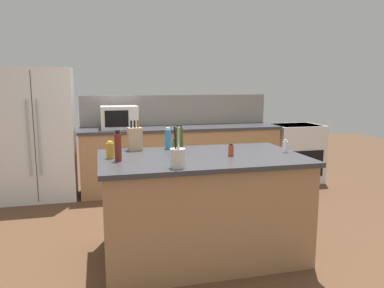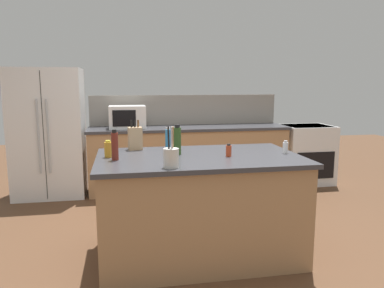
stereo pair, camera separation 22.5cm
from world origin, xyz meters
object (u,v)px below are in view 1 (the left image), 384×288
utensil_crock (178,157)px  honey_jar (110,150)px  range_oven (295,152)px  knife_block (135,139)px  vinegar_bottle (118,147)px  spice_jar_paprika (231,150)px  salt_shaker (285,146)px  refrigerator (39,134)px  olive_oil_bottle (179,141)px  spice_jar_oregano (175,146)px  microwave (119,117)px  dish_soap_bottle (168,139)px

utensil_crock → honey_jar: (-0.49, 0.50, -0.01)m
range_oven → knife_block: (-2.75, -1.77, 0.59)m
vinegar_bottle → spice_jar_paprika: size_ratio=2.30×
salt_shaker → range_oven: bearing=58.2°
refrigerator → honey_jar: 2.35m
olive_oil_bottle → honey_jar: size_ratio=1.85×
spice_jar_oregano → salt_shaker: spice_jar_oregano is taller
range_oven → salt_shaker: bearing=-121.8°
vinegar_bottle → olive_oil_bottle: bearing=14.6°
range_oven → microwave: size_ratio=1.79×
range_oven → vinegar_bottle: size_ratio=3.53×
range_oven → microwave: microwave is taller
spice_jar_oregano → spice_jar_paprika: bearing=-33.3°
spice_jar_oregano → vinegar_bottle: size_ratio=0.47×
microwave → dish_soap_bottle: size_ratio=2.41×
spice_jar_paprika → knife_block: bearing=147.9°
utensil_crock → spice_jar_paprika: size_ratio=2.83×
microwave → range_oven: bearing=-0.0°
salt_shaker → olive_oil_bottle: olive_oil_bottle is taller
olive_oil_bottle → honey_jar: (-0.61, -0.01, -0.06)m
spice_jar_oregano → vinegar_bottle: 0.61m
range_oven → utensil_crock: size_ratio=2.87×
range_oven → dish_soap_bottle: dish_soap_bottle is taller
olive_oil_bottle → vinegar_bottle: (-0.55, -0.14, -0.01)m
salt_shaker → vinegar_bottle: 1.55m
salt_shaker → spice_jar_paprika: salt_shaker is taller
vinegar_bottle → spice_jar_paprika: (0.99, -0.03, -0.07)m
vinegar_bottle → salt_shaker: bearing=0.7°
spice_jar_oregano → dish_soap_bottle: size_ratio=0.57×
range_oven → vinegar_bottle: vinegar_bottle is taller
refrigerator → spice_jar_paprika: 3.03m
microwave → knife_block: microwave is taller
knife_block → spice_jar_paprika: bearing=-39.6°
range_oven → salt_shaker: size_ratio=7.69×
vinegar_bottle → spice_jar_paprika: vinegar_bottle is taller
knife_block → olive_oil_bottle: size_ratio=1.05×
microwave → olive_oil_bottle: size_ratio=1.85×
refrigerator → knife_block: (1.14, -1.83, 0.16)m
knife_block → vinegar_bottle: size_ratio=1.11×
vinegar_bottle → honey_jar: size_ratio=1.74×
microwave → olive_oil_bottle: (0.42, -2.11, -0.03)m
range_oven → spice_jar_paprika: bearing=-130.5°
salt_shaker → spice_jar_paprika: size_ratio=1.06×
range_oven → spice_jar_oregano: spice_jar_oregano is taller
refrigerator → knife_block: refrigerator is taller
spice_jar_oregano → vinegar_bottle: vinegar_bottle is taller
range_oven → spice_jar_paprika: size_ratio=8.12×
knife_block → vinegar_bottle: 0.51m
microwave → spice_jar_oregano: microwave is taller
range_oven → spice_jar_oregano: bearing=-140.4°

